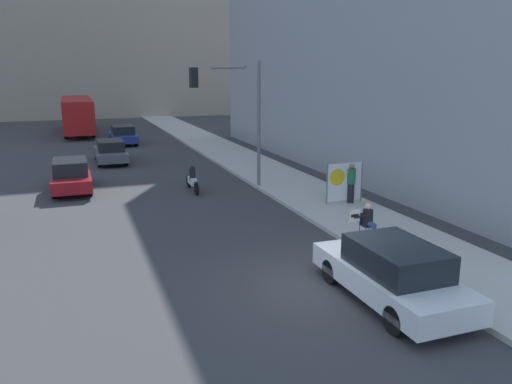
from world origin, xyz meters
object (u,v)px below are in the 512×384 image
object	(u,v)px
pedestrian_behind	(351,183)
motorcycle_on_road	(192,180)
seated_protester	(368,220)
city_bus_on_road	(78,113)
parked_car_curbside	(392,272)
protest_banner	(344,182)
car_on_road_distant	(123,135)
car_on_road_nearest	(71,175)
car_on_road_midblock	(111,151)
traffic_light_pole	(236,103)

from	to	relation	value
pedestrian_behind	motorcycle_on_road	world-z (taller)	pedestrian_behind
seated_protester	city_bus_on_road	world-z (taller)	city_bus_on_road
parked_car_curbside	city_bus_on_road	xyz separation A→B (m)	(-6.37, 38.75, 1.05)
seated_protester	motorcycle_on_road	distance (m)	9.86
protest_banner	car_on_road_distant	bearing A→B (deg)	106.97
pedestrian_behind	motorcycle_on_road	bearing A→B (deg)	-160.36
seated_protester	parked_car_curbside	world-z (taller)	parked_car_curbside
car_on_road_distant	parked_car_curbside	bearing A→B (deg)	-83.70
parked_car_curbside	motorcycle_on_road	bearing A→B (deg)	98.22
car_on_road_distant	city_bus_on_road	world-z (taller)	city_bus_on_road
pedestrian_behind	car_on_road_nearest	world-z (taller)	pedestrian_behind
parked_car_curbside	protest_banner	bearing A→B (deg)	67.50
pedestrian_behind	city_bus_on_road	bearing A→B (deg)	169.29
seated_protester	car_on_road_midblock	size ratio (longest dim) A/B	0.26
seated_protester	traffic_light_pole	distance (m)	9.21
pedestrian_behind	car_on_road_nearest	size ratio (longest dim) A/B	0.36
pedestrian_behind	motorcycle_on_road	xyz separation A→B (m)	(-5.53, 4.90, -0.46)
pedestrian_behind	parked_car_curbside	world-z (taller)	pedestrian_behind
protest_banner	city_bus_on_road	bearing A→B (deg)	107.63
traffic_light_pole	motorcycle_on_road	xyz separation A→B (m)	(-1.91, 0.73, -3.54)
traffic_light_pole	city_bus_on_road	world-z (taller)	traffic_light_pole
protest_banner	parked_car_curbside	distance (m)	8.80
car_on_road_distant	city_bus_on_road	xyz separation A→B (m)	(-3.06, 8.74, 1.08)
pedestrian_behind	car_on_road_nearest	distance (m)	12.88
city_bus_on_road	car_on_road_midblock	bearing A→B (deg)	-84.74
parked_car_curbside	car_on_road_midblock	size ratio (longest dim) A/B	1.01
city_bus_on_road	pedestrian_behind	bearing A→B (deg)	-71.91
parked_car_curbside	car_on_road_distant	size ratio (longest dim) A/B	1.03
pedestrian_behind	traffic_light_pole	world-z (taller)	traffic_light_pole
parked_car_curbside	car_on_road_midblock	distance (m)	22.62
city_bus_on_road	motorcycle_on_road	world-z (taller)	city_bus_on_road
traffic_light_pole	car_on_road_nearest	xyz separation A→B (m)	(-7.21, 2.81, -3.33)
protest_banner	city_bus_on_road	size ratio (longest dim) A/B	0.14
car_on_road_midblock	seated_protester	bearing A→B (deg)	-70.17
protest_banner	car_on_road_distant	size ratio (longest dim) A/B	0.38
seated_protester	city_bus_on_road	distance (m)	35.90
car_on_road_nearest	car_on_road_distant	distance (m)	15.46
seated_protester	car_on_road_midblock	bearing A→B (deg)	107.47
traffic_light_pole	car_on_road_distant	distance (m)	18.41
parked_car_curbside	car_on_road_distant	world-z (taller)	parked_car_curbside
parked_car_curbside	traffic_light_pole	bearing A→B (deg)	89.80
parked_car_curbside	city_bus_on_road	size ratio (longest dim) A/B	0.37
car_on_road_distant	city_bus_on_road	bearing A→B (deg)	109.28
city_bus_on_road	motorcycle_on_road	xyz separation A→B (m)	(4.50, -25.79, -1.27)
parked_car_curbside	pedestrian_behind	bearing A→B (deg)	65.61
city_bus_on_road	traffic_light_pole	bearing A→B (deg)	-76.41
pedestrian_behind	protest_banner	size ratio (longest dim) A/B	0.98
seated_protester	car_on_road_nearest	distance (m)	14.35
pedestrian_behind	car_on_road_midblock	distance (m)	16.41
traffic_light_pole	motorcycle_on_road	bearing A→B (deg)	159.03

